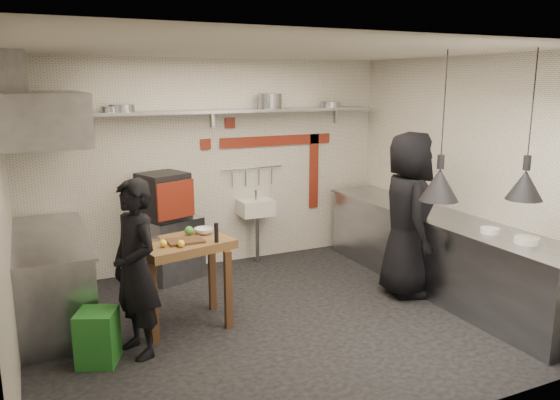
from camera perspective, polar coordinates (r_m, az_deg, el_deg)
name	(u,v)px	position (r m, az deg, el deg)	size (l,w,h in m)	color
floor	(278,320)	(5.97, -0.17, -12.46)	(5.00, 5.00, 0.00)	black
ceiling	(278,50)	(5.43, -0.19, 15.45)	(5.00, 5.00, 0.00)	beige
wall_back	(213,164)	(7.46, -7.02, 3.72)	(5.00, 0.04, 2.80)	beige
wall_front	(410,248)	(3.79, 13.39, -4.94)	(5.00, 0.04, 2.80)	beige
wall_left	(4,218)	(5.04, -26.90, -1.68)	(0.04, 4.20, 2.80)	beige
wall_right	(466,175)	(6.95, 18.86, 2.52)	(0.04, 4.20, 2.80)	beige
red_band_horiz	(277,141)	(7.75, -0.31, 6.22)	(1.70, 0.02, 0.14)	maroon
red_band_vert	(314,171)	(8.09, 3.56, 3.02)	(0.14, 0.02, 1.10)	maroon
red_tile_a	(230,123)	(7.46, -5.25, 8.02)	(0.14, 0.02, 0.14)	maroon
red_tile_b	(206,144)	(7.38, -7.77, 5.80)	(0.14, 0.02, 0.14)	maroon
back_shelf	(216,111)	(7.22, -6.72, 9.19)	(4.60, 0.34, 0.04)	gray
shelf_bracket_left	(59,123)	(7.01, -22.11, 7.47)	(0.04, 0.06, 0.24)	gray
shelf_bracket_mid	(212,118)	(7.37, -7.08, 8.46)	(0.04, 0.06, 0.24)	gray
shelf_bracket_right	(336,115)	(8.16, 5.85, 8.86)	(0.04, 0.06, 0.24)	gray
pan_far_left	(122,108)	(6.93, -16.20, 9.21)	(0.31, 0.31, 0.09)	gray
pan_mid_left	(111,109)	(6.91, -17.22, 9.05)	(0.23, 0.23, 0.07)	gray
stock_pot	(270,101)	(7.50, -1.05, 10.30)	(0.32, 0.32, 0.20)	gray
pan_right	(331,104)	(7.93, 5.33, 9.93)	(0.28, 0.28, 0.08)	gray
oven_stand	(171,248)	(7.20, -11.34, -4.90)	(0.66, 0.60, 0.80)	gray
combi_oven	(163,196)	(7.03, -12.10, 0.45)	(0.53, 0.50, 0.58)	black
oven_door	(176,200)	(6.74, -10.84, 0.00)	(0.53, 0.03, 0.46)	maroon
oven_glass	(169,200)	(6.74, -11.50, -0.04)	(0.36, 0.02, 0.34)	black
hand_sink	(256,208)	(7.60, -2.54, -0.80)	(0.46, 0.34, 0.22)	silver
sink_tap	(256,195)	(7.56, -2.55, 0.53)	(0.03, 0.03, 0.14)	gray
sink_drain	(257,239)	(7.68, -2.39, -4.06)	(0.06, 0.06, 0.66)	gray
utensil_rail	(252,168)	(7.62, -2.98, 3.37)	(0.02, 0.02, 0.90)	gray
counter_right	(438,254)	(6.94, 16.22, -5.41)	(0.70, 3.80, 0.90)	gray
counter_right_top	(441,217)	(6.81, 16.45, -1.68)	(0.76, 3.90, 0.03)	gray
plate_stack	(527,240)	(5.93, 24.36, -3.87)	(0.23, 0.23, 0.07)	silver
small_bowl_right	(490,230)	(6.21, 21.08, -2.98)	(0.20, 0.20, 0.05)	silver
counter_left	(53,279)	(6.31, -22.66, -7.66)	(0.70, 1.90, 0.90)	gray
counter_left_top	(49,237)	(6.18, -23.02, -3.59)	(0.76, 2.00, 0.03)	gray
extractor_hood	(43,117)	(5.98, -23.53, 7.92)	(0.78, 1.60, 0.50)	gray
hood_duct	(11,76)	(5.97, -26.31, 11.52)	(0.28, 0.28, 0.50)	gray
green_bin	(98,337)	(5.32, -18.51, -13.43)	(0.33, 0.33, 0.50)	#1D621F
prep_table	(185,283)	(5.79, -9.91, -8.55)	(0.92, 0.64, 0.92)	brown
cutting_board	(185,241)	(5.58, -9.86, -4.23)	(0.35, 0.25, 0.03)	#51331E
pepper_mill	(216,233)	(5.50, -6.66, -3.42)	(0.04, 0.04, 0.20)	black
lemon_a	(163,243)	(5.44, -12.10, -4.44)	(0.07, 0.07, 0.07)	yellow
lemon_b	(181,243)	(5.41, -10.31, -4.49)	(0.07, 0.07, 0.07)	yellow
veg_ball	(189,231)	(5.80, -9.48, -3.19)	(0.10, 0.10, 0.10)	#428331
steel_tray	(150,239)	(5.69, -13.40, -4.02)	(0.17, 0.11, 0.03)	gray
bowl	(204,231)	(5.84, -7.97, -3.22)	(0.20, 0.20, 0.06)	silver
heat_lamp_near	(443,127)	(5.62, 16.66, 7.31)	(0.39, 0.39, 1.48)	black
heat_lamp_far	(531,126)	(5.59, 24.72, 7.06)	(0.34, 0.34, 1.40)	black
chef_left	(135,269)	(5.18, -14.88, -6.96)	(0.61, 0.40, 1.66)	black
chef_right	(408,214)	(6.57, 13.21, -1.48)	(0.95, 0.62, 1.95)	black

